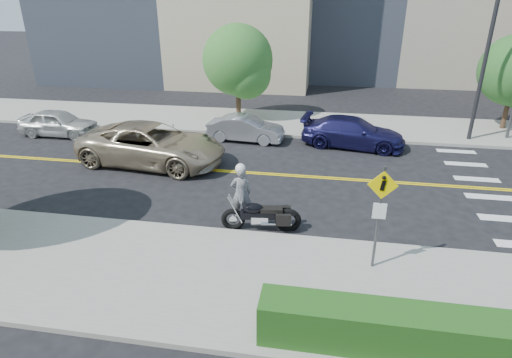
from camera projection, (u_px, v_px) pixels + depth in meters
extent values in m
plane|color=black|center=(260.00, 173.00, 18.33)|extent=(120.00, 120.00, 0.00)
cube|color=#9E9B91|center=(216.00, 279.00, 11.54)|extent=(60.00, 5.00, 0.15)
cube|color=#9E9B91|center=(280.00, 123.00, 25.05)|extent=(60.00, 5.00, 0.15)
cube|color=#235619|center=(476.00, 339.00, 8.76)|extent=(9.00, 0.90, 1.00)
cylinder|color=black|center=(483.00, 70.00, 20.72)|extent=(0.20, 0.20, 7.00)
cylinder|color=#4C4C51|center=(378.00, 219.00, 11.34)|extent=(0.08, 0.08, 3.00)
cube|color=#F9D800|center=(383.00, 185.00, 10.90)|extent=(0.78, 0.03, 0.78)
cube|color=white|center=(379.00, 211.00, 11.21)|extent=(0.35, 0.03, 0.45)
imported|color=#B2B2B7|center=(241.00, 193.00, 14.39)|extent=(0.79, 0.62, 1.90)
sphere|color=white|center=(240.00, 168.00, 14.02)|extent=(0.34, 0.34, 0.34)
imported|color=tan|center=(152.00, 144.00, 19.03)|extent=(6.80, 3.70, 1.81)
imported|color=silver|center=(58.00, 123.00, 22.83)|extent=(4.14, 1.69, 1.41)
imported|color=#A0A1A7|center=(246.00, 129.00, 22.07)|extent=(4.04, 1.70, 1.30)
imported|color=#1B1A4E|center=(353.00, 132.00, 21.20)|extent=(5.31, 2.77, 1.47)
cylinder|color=#382619|center=(238.00, 82.00, 25.04)|extent=(0.29, 0.29, 4.51)
sphere|color=#2C6C22|center=(238.00, 60.00, 24.53)|extent=(4.06, 4.06, 4.06)
cylinder|color=#382619|center=(511.00, 93.00, 23.05)|extent=(0.26, 0.26, 4.26)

